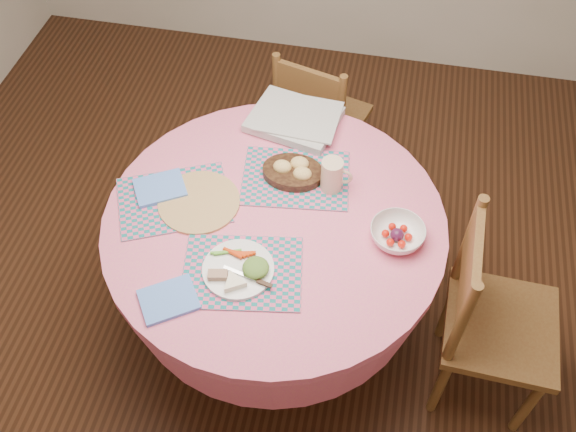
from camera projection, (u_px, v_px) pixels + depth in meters
name	position (u px, v px, depth m)	size (l,w,h in m)	color
ground	(277.00, 322.00, 2.88)	(4.00, 4.00, 0.00)	#331C0F
dining_table	(275.00, 250.00, 2.45)	(1.24, 1.24, 0.75)	#EE6F85
chair_right	(489.00, 318.00, 2.35)	(0.43, 0.45, 0.93)	brown
chair_back	(318.00, 118.00, 3.08)	(0.47, 0.46, 0.84)	brown
placemat_front	(242.00, 272.00, 2.15)	(0.40, 0.30, 0.01)	#147173
placemat_left	(174.00, 200.00, 2.35)	(0.40, 0.30, 0.01)	#147173
placemat_back	(296.00, 178.00, 2.42)	(0.40, 0.30, 0.01)	#147173
wicker_trivet	(199.00, 202.00, 2.34)	(0.30, 0.30, 0.01)	#A86F49
napkin_near	(169.00, 300.00, 2.08)	(0.18, 0.14, 0.01)	#5886E2
napkin_far	(160.00, 188.00, 2.37)	(0.18, 0.14, 0.01)	#5886E2
dinner_plate	(240.00, 270.00, 2.13)	(0.24, 0.25, 0.05)	white
bread_bowl	(293.00, 171.00, 2.40)	(0.23, 0.23, 0.08)	black
latte_mug	(332.00, 175.00, 2.33)	(0.12, 0.08, 0.13)	beige
fruit_bowl	(397.00, 234.00, 2.22)	(0.20, 0.20, 0.06)	white
newspaper_stack	(295.00, 119.00, 2.58)	(0.39, 0.34, 0.04)	silver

